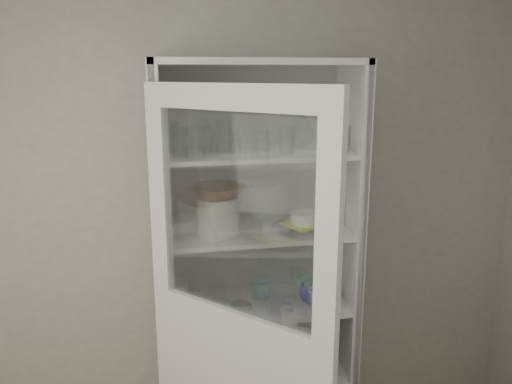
{
  "coord_description": "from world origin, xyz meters",
  "views": [
    {
      "loc": [
        -0.26,
        -1.1,
        2.03
      ],
      "look_at": [
        0.2,
        1.27,
        1.46
      ],
      "focal_mm": 35.0,
      "sensor_mm": 36.0,
      "label": 1
    }
  ],
  "objects_px": {
    "plate_stack_front": "(218,222)",
    "tin_box": "(293,362)",
    "goblet_0": "(170,134)",
    "teal_jar": "(262,288)",
    "measuring_cups": "(239,306)",
    "grey_bowl_stack": "(331,212)",
    "cupboard_door": "(236,361)",
    "terracotta_bowl": "(218,191)",
    "glass_platter": "(304,227)",
    "goblet_3": "(322,132)",
    "mug_teal": "(305,286)",
    "cream_dish": "(199,370)",
    "yellow_trivet": "(304,225)",
    "goblet_2": "(301,130)",
    "plate_stack_back": "(180,223)",
    "pantry_cabinet": "(254,283)",
    "goblet_1": "(204,133)",
    "mug_blue": "(311,293)",
    "mug_white": "(318,298)",
    "white_ramekin": "(304,218)",
    "white_canister": "(177,295)",
    "cream_bowl": "(218,204)"
  },
  "relations": [
    {
      "from": "goblet_2",
      "to": "plate_stack_back",
      "type": "relative_size",
      "value": 0.87
    },
    {
      "from": "goblet_0",
      "to": "mug_white",
      "type": "bearing_deg",
      "value": -15.81
    },
    {
      "from": "terracotta_bowl",
      "to": "cream_dish",
      "type": "xyz_separation_m",
      "value": [
        -0.11,
        0.04,
        -0.98
      ]
    },
    {
      "from": "terracotta_bowl",
      "to": "goblet_1",
      "type": "bearing_deg",
      "value": 106.75
    },
    {
      "from": "cupboard_door",
      "to": "mug_white",
      "type": "distance_m",
      "value": 0.65
    },
    {
      "from": "white_ramekin",
      "to": "measuring_cups",
      "type": "xyz_separation_m",
      "value": [
        -0.34,
        -0.03,
        -0.44
      ]
    },
    {
      "from": "plate_stack_back",
      "to": "goblet_3",
      "type": "bearing_deg",
      "value": 1.18
    },
    {
      "from": "cream_bowl",
      "to": "mug_teal",
      "type": "distance_m",
      "value": 0.7
    },
    {
      "from": "cupboard_door",
      "to": "terracotta_bowl",
      "type": "xyz_separation_m",
      "value": [
        -0.01,
        0.51,
        0.61
      ]
    },
    {
      "from": "plate_stack_front",
      "to": "tin_box",
      "type": "height_order",
      "value": "plate_stack_front"
    },
    {
      "from": "glass_platter",
      "to": "mug_teal",
      "type": "height_order",
      "value": "glass_platter"
    },
    {
      "from": "grey_bowl_stack",
      "to": "cream_dish",
      "type": "xyz_separation_m",
      "value": [
        -0.72,
        -0.04,
        -0.82
      ]
    },
    {
      "from": "tin_box",
      "to": "goblet_0",
      "type": "bearing_deg",
      "value": 171.02
    },
    {
      "from": "cupboard_door",
      "to": "mug_white",
      "type": "xyz_separation_m",
      "value": [
        0.49,
        0.43,
        0.04
      ]
    },
    {
      "from": "pantry_cabinet",
      "to": "tin_box",
      "type": "xyz_separation_m",
      "value": [
        0.2,
        -0.08,
        -0.45
      ]
    },
    {
      "from": "mug_white",
      "to": "yellow_trivet",
      "type": "bearing_deg",
      "value": 104.44
    },
    {
      "from": "terracotta_bowl",
      "to": "mug_white",
      "type": "xyz_separation_m",
      "value": [
        0.5,
        -0.08,
        -0.57
      ]
    },
    {
      "from": "white_canister",
      "to": "cream_dish",
      "type": "xyz_separation_m",
      "value": [
        0.1,
        -0.01,
        -0.43
      ]
    },
    {
      "from": "measuring_cups",
      "to": "terracotta_bowl",
      "type": "bearing_deg",
      "value": 163.43
    },
    {
      "from": "measuring_cups",
      "to": "grey_bowl_stack",
      "type": "bearing_deg",
      "value": 11.37
    },
    {
      "from": "cupboard_door",
      "to": "goblet_2",
      "type": "distance_m",
      "value": 1.17
    },
    {
      "from": "mug_blue",
      "to": "mug_white",
      "type": "relative_size",
      "value": 1.17
    },
    {
      "from": "pantry_cabinet",
      "to": "white_canister",
      "type": "height_order",
      "value": "pantry_cabinet"
    },
    {
      "from": "teal_jar",
      "to": "goblet_3",
      "type": "bearing_deg",
      "value": 8.87
    },
    {
      "from": "plate_stack_front",
      "to": "goblet_0",
      "type": "bearing_deg",
      "value": 149.67
    },
    {
      "from": "cream_dish",
      "to": "white_canister",
      "type": "bearing_deg",
      "value": 175.03
    },
    {
      "from": "pantry_cabinet",
      "to": "goblet_1",
      "type": "bearing_deg",
      "value": 167.93
    },
    {
      "from": "glass_platter",
      "to": "teal_jar",
      "type": "height_order",
      "value": "glass_platter"
    },
    {
      "from": "mug_teal",
      "to": "teal_jar",
      "type": "bearing_deg",
      "value": -160.25
    },
    {
      "from": "mug_teal",
      "to": "cream_dish",
      "type": "xyz_separation_m",
      "value": [
        -0.59,
        -0.04,
        -0.41
      ]
    },
    {
      "from": "mug_teal",
      "to": "goblet_0",
      "type": "bearing_deg",
      "value": -159.99
    },
    {
      "from": "cream_bowl",
      "to": "tin_box",
      "type": "relative_size",
      "value": 0.91
    },
    {
      "from": "goblet_3",
      "to": "grey_bowl_stack",
      "type": "height_order",
      "value": "goblet_3"
    },
    {
      "from": "glass_platter",
      "to": "goblet_3",
      "type": "bearing_deg",
      "value": 48.17
    },
    {
      "from": "cream_bowl",
      "to": "measuring_cups",
      "type": "height_order",
      "value": "cream_bowl"
    },
    {
      "from": "plate_stack_front",
      "to": "yellow_trivet",
      "type": "height_order",
      "value": "plate_stack_front"
    },
    {
      "from": "glass_platter",
      "to": "grey_bowl_stack",
      "type": "distance_m",
      "value": 0.19
    },
    {
      "from": "grey_bowl_stack",
      "to": "cream_dish",
      "type": "relative_size",
      "value": 0.55
    },
    {
      "from": "pantry_cabinet",
      "to": "goblet_3",
      "type": "xyz_separation_m",
      "value": [
        0.37,
        0.04,
        0.8
      ]
    },
    {
      "from": "cupboard_door",
      "to": "grey_bowl_stack",
      "type": "bearing_deg",
      "value": 90.49
    },
    {
      "from": "mug_white",
      "to": "white_canister",
      "type": "xyz_separation_m",
      "value": [
        -0.71,
        0.12,
        0.02
      ]
    },
    {
      "from": "mug_blue",
      "to": "goblet_1",
      "type": "bearing_deg",
      "value": 143.77
    },
    {
      "from": "goblet_0",
      "to": "teal_jar",
      "type": "distance_m",
      "value": 0.95
    },
    {
      "from": "cupboard_door",
      "to": "white_ramekin",
      "type": "bearing_deg",
      "value": 96.2
    },
    {
      "from": "goblet_3",
      "to": "glass_platter",
      "type": "distance_m",
      "value": 0.51
    },
    {
      "from": "yellow_trivet",
      "to": "grey_bowl_stack",
      "type": "height_order",
      "value": "grey_bowl_stack"
    },
    {
      "from": "yellow_trivet",
      "to": "mug_teal",
      "type": "bearing_deg",
      "value": 62.87
    },
    {
      "from": "goblet_2",
      "to": "plate_stack_back",
      "type": "height_order",
      "value": "goblet_2"
    },
    {
      "from": "glass_platter",
      "to": "white_canister",
      "type": "bearing_deg",
      "value": 175.95
    },
    {
      "from": "cupboard_door",
      "to": "mug_blue",
      "type": "xyz_separation_m",
      "value": [
        0.48,
        0.5,
        0.04
      ]
    }
  ]
}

